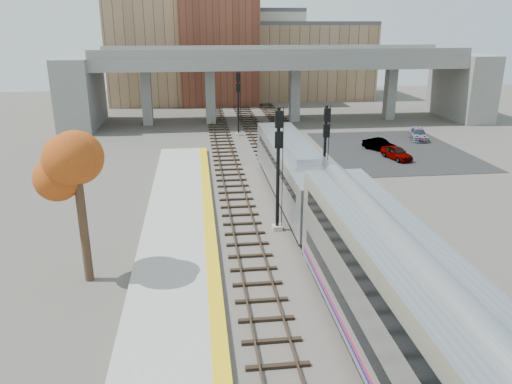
{
  "coord_description": "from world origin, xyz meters",
  "views": [
    {
      "loc": [
        -5.93,
        -19.71,
        12.47
      ],
      "look_at": [
        -2.41,
        9.28,
        2.5
      ],
      "focal_mm": 35.0,
      "sensor_mm": 36.0,
      "label": 1
    }
  ],
  "objects_px": {
    "coach": "(440,366)",
    "tree": "(77,169)",
    "signal_mast_mid": "(325,156)",
    "signal_mast_near": "(278,170)",
    "signal_mast_far": "(238,104)",
    "car_c": "(418,134)",
    "locomotive": "(294,170)",
    "car_a": "(397,153)",
    "car_b": "(380,145)"
  },
  "relations": [
    {
      "from": "coach",
      "to": "tree",
      "type": "relative_size",
      "value": 3.15
    },
    {
      "from": "signal_mast_mid",
      "to": "signal_mast_near",
      "type": "bearing_deg",
      "value": -131.57
    },
    {
      "from": "coach",
      "to": "signal_mast_far",
      "type": "height_order",
      "value": "signal_mast_far"
    },
    {
      "from": "car_c",
      "to": "signal_mast_far",
      "type": "bearing_deg",
      "value": -178.46
    },
    {
      "from": "locomotive",
      "to": "coach",
      "type": "xyz_separation_m",
      "value": [
        -0.0,
        -22.61,
        0.52
      ]
    },
    {
      "from": "car_a",
      "to": "signal_mast_far",
      "type": "bearing_deg",
      "value": 124.6
    },
    {
      "from": "locomotive",
      "to": "coach",
      "type": "bearing_deg",
      "value": -90.0
    },
    {
      "from": "car_a",
      "to": "coach",
      "type": "bearing_deg",
      "value": -124.16
    },
    {
      "from": "signal_mast_far",
      "to": "car_a",
      "type": "distance_m",
      "value": 18.96
    },
    {
      "from": "coach",
      "to": "signal_mast_mid",
      "type": "bearing_deg",
      "value": 84.74
    },
    {
      "from": "coach",
      "to": "signal_mast_near",
      "type": "height_order",
      "value": "signal_mast_near"
    },
    {
      "from": "car_b",
      "to": "signal_mast_far",
      "type": "bearing_deg",
      "value": 115.54
    },
    {
      "from": "signal_mast_mid",
      "to": "signal_mast_far",
      "type": "bearing_deg",
      "value": 99.98
    },
    {
      "from": "coach",
      "to": "signal_mast_mid",
      "type": "xyz_separation_m",
      "value": [
        2.0,
        21.71,
        0.71
      ]
    },
    {
      "from": "signal_mast_near",
      "to": "tree",
      "type": "distance_m",
      "value": 11.89
    },
    {
      "from": "locomotive",
      "to": "signal_mast_far",
      "type": "distance_m",
      "value": 22.53
    },
    {
      "from": "signal_mast_near",
      "to": "signal_mast_far",
      "type": "height_order",
      "value": "signal_mast_near"
    },
    {
      "from": "car_a",
      "to": "car_c",
      "type": "height_order",
      "value": "car_a"
    },
    {
      "from": "tree",
      "to": "signal_mast_mid",
      "type": "bearing_deg",
      "value": 33.79
    },
    {
      "from": "car_b",
      "to": "car_c",
      "type": "distance_m",
      "value": 7.46
    },
    {
      "from": "signal_mast_mid",
      "to": "car_c",
      "type": "bearing_deg",
      "value": 50.14
    },
    {
      "from": "coach",
      "to": "signal_mast_mid",
      "type": "relative_size",
      "value": 3.54
    },
    {
      "from": "locomotive",
      "to": "tree",
      "type": "relative_size",
      "value": 2.4
    },
    {
      "from": "car_c",
      "to": "locomotive",
      "type": "bearing_deg",
      "value": -120.0
    },
    {
      "from": "coach",
      "to": "signal_mast_far",
      "type": "distance_m",
      "value": 45.05
    },
    {
      "from": "tree",
      "to": "locomotive",
      "type": "bearing_deg",
      "value": 40.24
    },
    {
      "from": "car_b",
      "to": "car_a",
      "type": "bearing_deg",
      "value": -114.12
    },
    {
      "from": "locomotive",
      "to": "car_c",
      "type": "bearing_deg",
      "value": 45.3
    },
    {
      "from": "tree",
      "to": "car_c",
      "type": "xyz_separation_m",
      "value": [
        30.24,
        28.48,
        -5.25
      ]
    },
    {
      "from": "car_c",
      "to": "coach",
      "type": "bearing_deg",
      "value": -98.84
    },
    {
      "from": "signal_mast_near",
      "to": "signal_mast_far",
      "type": "xyz_separation_m",
      "value": [
        -0.0,
        27.91,
        -0.34
      ]
    },
    {
      "from": "signal_mast_near",
      "to": "car_b",
      "type": "height_order",
      "value": "signal_mast_near"
    },
    {
      "from": "coach",
      "to": "car_a",
      "type": "bearing_deg",
      "value": 69.88
    },
    {
      "from": "locomotive",
      "to": "tree",
      "type": "xyz_separation_m",
      "value": [
        -12.64,
        -10.69,
        3.6
      ]
    },
    {
      "from": "signal_mast_mid",
      "to": "tree",
      "type": "height_order",
      "value": "tree"
    },
    {
      "from": "signal_mast_mid",
      "to": "car_a",
      "type": "height_order",
      "value": "signal_mast_mid"
    },
    {
      "from": "locomotive",
      "to": "car_b",
      "type": "height_order",
      "value": "locomotive"
    },
    {
      "from": "locomotive",
      "to": "signal_mast_far",
      "type": "height_order",
      "value": "signal_mast_far"
    },
    {
      "from": "tree",
      "to": "car_b",
      "type": "relative_size",
      "value": 2.17
    },
    {
      "from": "signal_mast_mid",
      "to": "car_c",
      "type": "xyz_separation_m",
      "value": [
        15.6,
        18.68,
        -2.87
      ]
    },
    {
      "from": "locomotive",
      "to": "tree",
      "type": "distance_m",
      "value": 16.94
    },
    {
      "from": "signal_mast_mid",
      "to": "signal_mast_far",
      "type": "relative_size",
      "value": 0.97
    },
    {
      "from": "signal_mast_mid",
      "to": "locomotive",
      "type": "bearing_deg",
      "value": 155.85
    },
    {
      "from": "signal_mast_far",
      "to": "car_c",
      "type": "bearing_deg",
      "value": -13.16
    },
    {
      "from": "signal_mast_far",
      "to": "locomotive",
      "type": "bearing_deg",
      "value": -84.64
    },
    {
      "from": "coach",
      "to": "signal_mast_far",
      "type": "relative_size",
      "value": 3.45
    },
    {
      "from": "signal_mast_far",
      "to": "tree",
      "type": "distance_m",
      "value": 34.79
    },
    {
      "from": "coach",
      "to": "tree",
      "type": "bearing_deg",
      "value": 136.68
    },
    {
      "from": "signal_mast_near",
      "to": "tree",
      "type": "xyz_separation_m",
      "value": [
        -10.54,
        -5.17,
        1.91
      ]
    },
    {
      "from": "signal_mast_mid",
      "to": "coach",
      "type": "bearing_deg",
      "value": -95.26
    }
  ]
}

